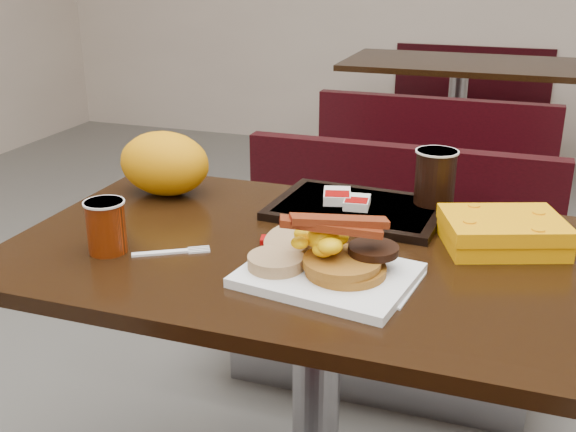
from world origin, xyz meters
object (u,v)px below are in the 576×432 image
(coffee_cup_near, at_px, (106,227))
(fork, at_px, (160,253))
(platter, at_px, (328,275))
(knife, at_px, (411,289))
(bench_near_n, at_px, (383,279))
(paper_bag, at_px, (165,163))
(tray, at_px, (358,209))
(table_near, at_px, (316,410))
(coffee_cup_far, at_px, (435,177))
(clamshell, at_px, (503,232))
(hashbrown_sleeve_left, at_px, (337,196))
(bench_far_n, at_px, (467,108))
(bench_far_s, at_px, (437,169))
(pancake_stack, at_px, (346,266))
(table_far, at_px, (455,131))
(hashbrown_sleeve_right, at_px, (357,202))

(coffee_cup_near, bearing_deg, fork, 12.88)
(platter, height_order, knife, platter)
(bench_near_n, xyz_separation_m, paper_bag, (-0.44, -0.51, 0.47))
(tray, bearing_deg, table_near, -92.23)
(tray, bearing_deg, bench_near_n, 96.54)
(coffee_cup_far, xyz_separation_m, clamshell, (0.15, -0.16, -0.05))
(platter, xyz_separation_m, hashbrown_sleeve_left, (-0.08, 0.35, 0.02))
(bench_far_n, bearing_deg, bench_near_n, -90.00)
(table_near, bearing_deg, bench_near_n, 90.00)
(bench_far_s, xyz_separation_m, pancake_stack, (0.08, -2.02, 0.42))
(bench_near_n, bearing_deg, table_far, 90.00)
(clamshell, xyz_separation_m, paper_bag, (-0.77, 0.07, 0.04))
(bench_near_n, relative_size, paper_bag, 4.62)
(bench_near_n, distance_m, knife, 0.93)
(table_near, relative_size, paper_bag, 5.55)
(bench_near_n, relative_size, tray, 2.73)
(table_near, bearing_deg, pancake_stack, -55.12)
(bench_near_n, distance_m, bench_far_s, 1.20)
(table_near, xyz_separation_m, knife, (0.20, -0.12, 0.38))
(tray, relative_size, hashbrown_sleeve_left, 4.54)
(hashbrown_sleeve_right, bearing_deg, coffee_cup_far, 19.23)
(table_far, bearing_deg, paper_bag, -100.26)
(fork, bearing_deg, coffee_cup_far, 11.24)
(platter, bearing_deg, pancake_stack, 9.92)
(fork, distance_m, hashbrown_sleeve_left, 0.43)
(table_near, relative_size, coffee_cup_far, 10.00)
(bench_near_n, distance_m, coffee_cup_far, 0.65)
(pancake_stack, bearing_deg, platter, -179.02)
(table_near, xyz_separation_m, coffee_cup_far, (0.18, 0.29, 0.45))
(bench_far_n, height_order, clamshell, clamshell)
(pancake_stack, relative_size, tray, 0.38)
(bench_near_n, bearing_deg, bench_far_s, 90.00)
(bench_far_n, relative_size, paper_bag, 4.62)
(table_near, bearing_deg, coffee_cup_near, -159.06)
(hashbrown_sleeve_right, bearing_deg, platter, -92.12)
(table_near, distance_m, paper_bag, 0.66)
(hashbrown_sleeve_right, xyz_separation_m, coffee_cup_far, (0.15, 0.08, 0.05))
(bench_far_n, bearing_deg, coffee_cup_far, -86.62)
(fork, bearing_deg, hashbrown_sleeve_right, 17.08)
(clamshell, bearing_deg, platter, -158.05)
(platter, relative_size, fork, 1.95)
(bench_far_n, distance_m, paper_bag, 3.17)
(fork, distance_m, knife, 0.48)
(bench_near_n, bearing_deg, bench_far_n, 90.00)
(hashbrown_sleeve_right, distance_m, coffee_cup_far, 0.18)
(bench_far_s, bearing_deg, fork, -97.84)
(bench_far_n, height_order, platter, platter)
(bench_far_n, distance_m, hashbrown_sleeve_right, 3.12)
(pancake_stack, bearing_deg, coffee_cup_near, -177.22)
(pancake_stack, bearing_deg, bench_far_n, 91.42)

